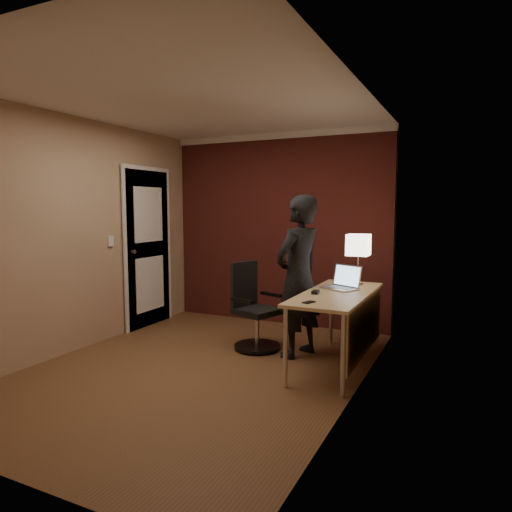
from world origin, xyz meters
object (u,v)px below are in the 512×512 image
object	(u,v)px
mouse	(316,292)
office_chair	(253,312)
laptop	(343,282)
phone	(309,302)
desk_lamp	(358,246)
person	(298,276)
desk	(344,306)

from	to	relation	value
mouse	office_chair	world-z (taller)	office_chair
laptop	mouse	distance (m)	0.43
laptop	phone	world-z (taller)	laptop
office_chair	mouse	bearing A→B (deg)	-21.86
desk_lamp	person	xyz separation A→B (m)	(-0.53, -0.33, -0.31)
desk	person	world-z (taller)	person
desk	mouse	xyz separation A→B (m)	(-0.24, -0.15, 0.14)
mouse	office_chair	xyz separation A→B (m)	(-0.81, 0.33, -0.34)
phone	laptop	bearing A→B (deg)	103.82
desk	laptop	world-z (taller)	laptop
phone	person	bearing A→B (deg)	136.44
laptop	mouse	bearing A→B (deg)	-112.12
desk_lamp	laptop	size ratio (longest dim) A/B	1.31
laptop	person	bearing A→B (deg)	-169.04
laptop	office_chair	distance (m)	1.05
person	office_chair	bearing A→B (deg)	-73.92
desk_lamp	mouse	world-z (taller)	desk_lamp
desk_lamp	person	distance (m)	0.70
office_chair	phone	bearing A→B (deg)	-39.79
office_chair	person	xyz separation A→B (m)	(0.53, -0.02, 0.43)
mouse	phone	distance (m)	0.42
mouse	person	distance (m)	0.43
desk	mouse	size ratio (longest dim) A/B	15.00
phone	person	xyz separation A→B (m)	(-0.36, 0.72, 0.10)
mouse	phone	bearing A→B (deg)	-84.87
mouse	phone	xyz separation A→B (m)	(0.07, -0.41, -0.01)
desk_lamp	phone	xyz separation A→B (m)	(-0.17, -1.05, -0.41)
desk_lamp	person	size ratio (longest dim) A/B	0.32
desk	desk_lamp	world-z (taller)	desk_lamp
desk_lamp	office_chair	size ratio (longest dim) A/B	0.58
desk	phone	bearing A→B (deg)	-106.26
desk	desk_lamp	xyz separation A→B (m)	(0.01, 0.49, 0.55)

